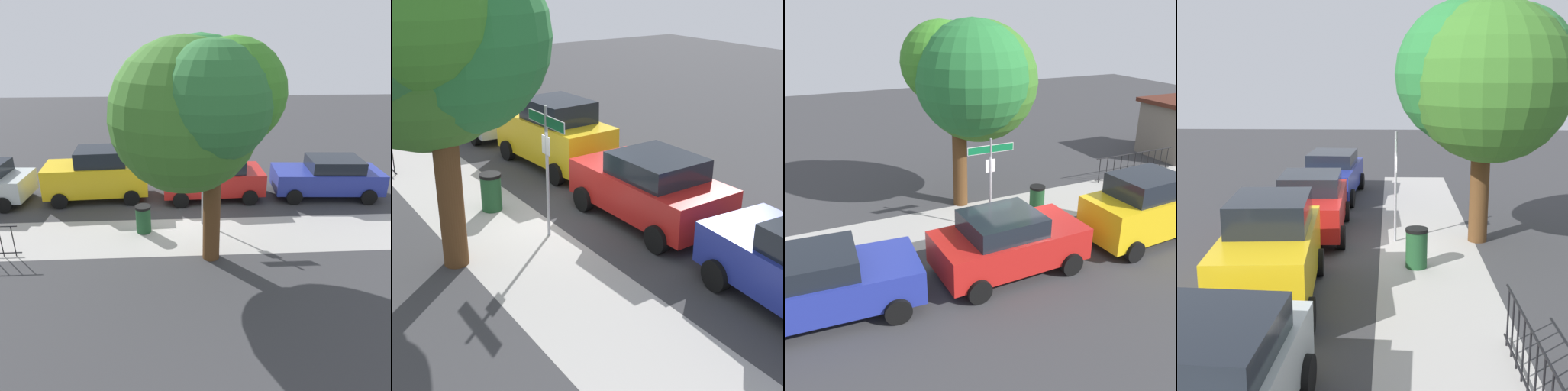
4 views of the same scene
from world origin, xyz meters
TOP-DOWN VIEW (x-y plane):
  - ground_plane at (0.00, 0.00)m, footprint 60.00×60.00m
  - sidewalk_strip at (2.00, 1.30)m, footprint 24.00×2.60m
  - street_sign at (-0.58, 0.40)m, footprint 1.56×0.07m
  - shade_tree at (-0.32, 2.76)m, footprint 4.62×4.67m
  - car_red at (-1.25, -2.05)m, footprint 4.17×2.25m
  - car_yellow at (3.56, -2.19)m, footprint 4.24×2.21m
  - car_silver at (8.35, -1.99)m, footprint 4.32×2.31m
  - car_orange at (13.15, -2.15)m, footprint 4.76×2.13m
  - trash_bin at (1.51, 0.90)m, footprint 0.55×0.55m

SIDE VIEW (x-z plane):
  - ground_plane at x=0.00m, z-range 0.00..0.00m
  - sidewalk_strip at x=2.00m, z-range 0.00..0.00m
  - trash_bin at x=1.51m, z-range 0.00..0.98m
  - car_silver at x=8.35m, z-range 0.02..1.72m
  - car_red at x=-1.25m, z-range 0.02..1.76m
  - car_orange at x=13.15m, z-range -0.01..2.10m
  - car_yellow at x=3.56m, z-range -0.02..2.14m
  - street_sign at x=-0.58m, z-range 0.62..3.69m
  - shade_tree at x=-0.32m, z-range 1.36..7.85m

